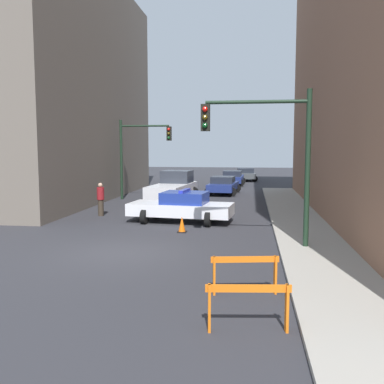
% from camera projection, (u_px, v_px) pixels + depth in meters
% --- Properties ---
extents(ground_plane, '(120.00, 120.00, 0.00)m').
position_uv_depth(ground_plane, '(125.00, 253.00, 13.96)').
color(ground_plane, '#2D2D33').
extents(sidewalk_right, '(2.40, 44.00, 0.12)m').
position_uv_depth(sidewalk_right, '(320.00, 257.00, 13.11)').
color(sidewalk_right, '#9E998E').
rests_on(sidewalk_right, ground_plane).
extents(building_corner_left, '(14.00, 20.00, 14.62)m').
position_uv_depth(building_corner_left, '(11.00, 89.00, 28.62)').
color(building_corner_left, '#6B6056').
rests_on(building_corner_left, ground_plane).
extents(traffic_light_near, '(3.64, 0.35, 5.20)m').
position_uv_depth(traffic_light_near, '(272.00, 144.00, 14.18)').
color(traffic_light_near, black).
rests_on(traffic_light_near, sidewalk_right).
extents(traffic_light_far, '(3.44, 0.35, 5.20)m').
position_uv_depth(traffic_light_far, '(137.00, 148.00, 27.80)').
color(traffic_light_far, black).
rests_on(traffic_light_far, ground_plane).
extents(police_car, '(4.87, 2.69, 1.52)m').
position_uv_depth(police_car, '(182.00, 207.00, 19.55)').
color(police_car, white).
rests_on(police_car, ground_plane).
extents(white_truck, '(3.01, 5.58, 1.90)m').
position_uv_depth(white_truck, '(174.00, 187.00, 27.39)').
color(white_truck, silver).
rests_on(white_truck, ground_plane).
extents(parked_car_near, '(2.52, 4.44, 1.31)m').
position_uv_depth(parked_car_near, '(223.00, 185.00, 31.30)').
color(parked_car_near, navy).
rests_on(parked_car_near, ground_plane).
extents(parked_car_mid, '(2.38, 4.37, 1.31)m').
position_uv_depth(parked_car_mid, '(233.00, 178.00, 38.72)').
color(parked_car_mid, navy).
rests_on(parked_car_mid, ground_plane).
extents(parked_car_far, '(2.51, 4.44, 1.31)m').
position_uv_depth(parked_car_far, '(245.00, 174.00, 43.81)').
color(parked_car_far, '#474C51').
rests_on(parked_car_far, ground_plane).
extents(pedestrian_crossing, '(0.49, 0.49, 1.66)m').
position_uv_depth(pedestrian_crossing, '(101.00, 199.00, 21.37)').
color(pedestrian_crossing, '#382D23').
rests_on(pedestrian_crossing, ground_plane).
extents(barrier_front, '(1.59, 0.35, 0.90)m').
position_uv_depth(barrier_front, '(248.00, 300.00, 7.92)').
color(barrier_front, orange).
rests_on(barrier_front, ground_plane).
extents(barrier_mid, '(1.58, 0.42, 0.90)m').
position_uv_depth(barrier_mid, '(245.00, 268.00, 9.97)').
color(barrier_mid, orange).
rests_on(barrier_mid, ground_plane).
extents(traffic_cone, '(0.36, 0.36, 0.66)m').
position_uv_depth(traffic_cone, '(182.00, 225.00, 17.27)').
color(traffic_cone, black).
rests_on(traffic_cone, ground_plane).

